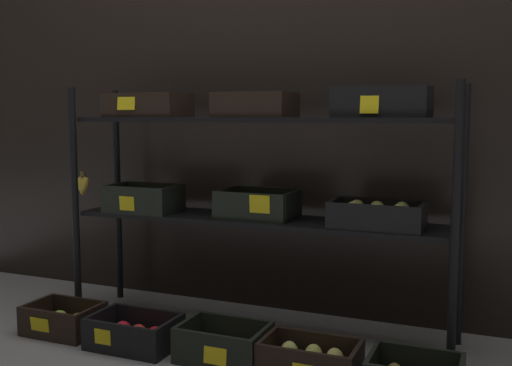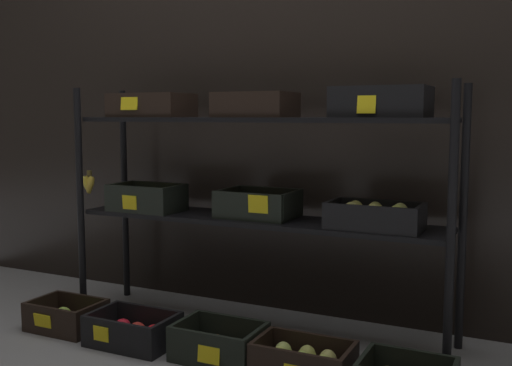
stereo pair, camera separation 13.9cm
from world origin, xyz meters
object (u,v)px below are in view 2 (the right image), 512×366
object	(u,v)px
crate_ground_apple_green	(67,318)
crate_ground_pear	(303,362)
crate_ground_apple_red	(133,333)
display_rack	(259,168)
crate_ground_kiwi	(219,346)

from	to	relation	value
crate_ground_apple_green	crate_ground_pear	bearing A→B (deg)	0.22
crate_ground_apple_red	display_rack	bearing A→B (deg)	43.92
crate_ground_kiwi	crate_ground_pear	size ratio (longest dim) A/B	0.94
crate_ground_apple_red	crate_ground_pear	xyz separation A→B (m)	(0.74, 0.02, 0.00)
display_rack	crate_ground_apple_green	xyz separation A→B (m)	(-0.76, -0.36, -0.66)
crate_ground_apple_red	crate_ground_apple_green	bearing A→B (deg)	177.33
crate_ground_apple_green	crate_ground_apple_red	xyz separation A→B (m)	(0.37, -0.02, -0.00)
crate_ground_apple_green	crate_ground_apple_red	bearing A→B (deg)	-2.67
display_rack	crate_ground_apple_green	distance (m)	1.07
crate_ground_apple_green	crate_ground_kiwi	bearing A→B (deg)	0.47
crate_ground_kiwi	display_rack	bearing A→B (deg)	89.86
display_rack	crate_ground_pear	xyz separation A→B (m)	(0.35, -0.35, -0.66)
display_rack	crate_ground_kiwi	bearing A→B (deg)	-90.14
display_rack	crate_ground_apple_red	size ratio (longest dim) A/B	5.06
crate_ground_apple_red	crate_ground_pear	size ratio (longest dim) A/B	0.99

